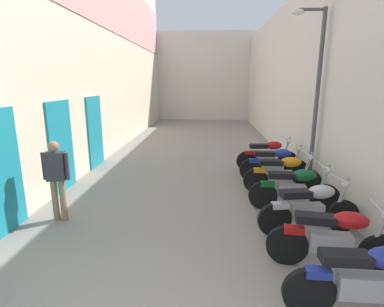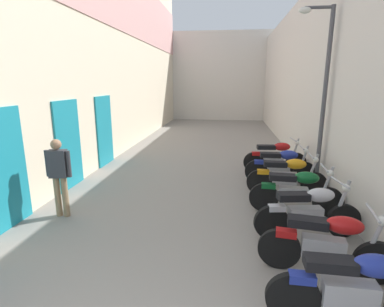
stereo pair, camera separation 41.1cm
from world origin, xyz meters
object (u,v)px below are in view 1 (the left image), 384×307
object	(u,v)px
motorcycle_sixth	(275,163)
motorcycle_third	(310,207)
motorcycle_fifth	(283,173)
motorcycle_nearest	(369,280)
motorcycle_fourth	(295,188)
motorcycle_second	(335,238)
pedestrian_mid_alley	(56,175)
motorcycle_seventh	(268,154)
street_lamp	(314,87)

from	to	relation	value
motorcycle_sixth	motorcycle_third	bearing A→B (deg)	-90.00
motorcycle_third	motorcycle_fifth	distance (m)	1.99
motorcycle_nearest	motorcycle_fourth	distance (m)	2.94
motorcycle_second	motorcycle_fifth	size ratio (longest dim) A/B	0.99
motorcycle_sixth	motorcycle_fifth	bearing A→B (deg)	-90.00
motorcycle_sixth	pedestrian_mid_alley	distance (m)	5.35
motorcycle_fourth	motorcycle_fifth	world-z (taller)	same
motorcycle_fifth	motorcycle_seventh	xyz separation A→B (m)	(-0.00, 1.89, 0.00)
motorcycle_sixth	street_lamp	distance (m)	2.18
motorcycle_third	motorcycle_sixth	xyz separation A→B (m)	(0.00, 2.88, 0.00)
motorcycle_third	motorcycle_seventh	distance (m)	3.88
motorcycle_seventh	pedestrian_mid_alley	bearing A→B (deg)	-142.35
motorcycle_fifth	street_lamp	distance (m)	2.18
motorcycle_second	motorcycle_seventh	xyz separation A→B (m)	(0.00, 4.92, 0.00)
motorcycle_third	street_lamp	distance (m)	3.25
motorcycle_third	street_lamp	world-z (taller)	street_lamp
motorcycle_third	pedestrian_mid_alley	bearing A→B (deg)	176.46
motorcycle_second	motorcycle_seventh	distance (m)	4.92
motorcycle_third	street_lamp	xyz separation A→B (m)	(0.69, 2.46, 2.02)
pedestrian_mid_alley	motorcycle_third	bearing A→B (deg)	-3.54
motorcycle_nearest	motorcycle_fifth	distance (m)	3.95
motorcycle_fourth	pedestrian_mid_alley	distance (m)	4.73
motorcycle_fourth	motorcycle_third	bearing A→B (deg)	-90.01
motorcycle_second	motorcycle_third	bearing A→B (deg)	90.00
motorcycle_nearest	motorcycle_third	distance (m)	1.96
motorcycle_third	motorcycle_fourth	bearing A→B (deg)	89.99
motorcycle_second	pedestrian_mid_alley	size ratio (longest dim) A/B	1.17
motorcycle_fourth	motorcycle_sixth	size ratio (longest dim) A/B	1.00
motorcycle_nearest	motorcycle_fourth	xyz separation A→B (m)	(-0.00, 2.94, 0.00)
pedestrian_mid_alley	motorcycle_sixth	bearing A→B (deg)	29.12
motorcycle_nearest	motorcycle_sixth	bearing A→B (deg)	90.00
motorcycle_fifth	pedestrian_mid_alley	xyz separation A→B (m)	(-4.66, -1.70, 0.42)
motorcycle_fifth	pedestrian_mid_alley	size ratio (longest dim) A/B	1.18
motorcycle_fourth	motorcycle_sixth	xyz separation A→B (m)	(0.00, 1.90, 0.00)
motorcycle_nearest	motorcycle_seventh	distance (m)	5.84
motorcycle_third	motorcycle_seventh	xyz separation A→B (m)	(0.00, 3.88, 0.00)
motorcycle_nearest	motorcycle_third	world-z (taller)	same
motorcycle_seventh	street_lamp	xyz separation A→B (m)	(0.69, -1.43, 2.02)
motorcycle_second	motorcycle_seventh	bearing A→B (deg)	90.00
street_lamp	motorcycle_second	bearing A→B (deg)	-101.21
motorcycle_fourth	pedestrian_mid_alley	bearing A→B (deg)	-171.54
motorcycle_second	street_lamp	bearing A→B (deg)	78.79
motorcycle_second	motorcycle_third	world-z (taller)	same
motorcycle_fifth	motorcycle_fourth	bearing A→B (deg)	-90.00
motorcycle_nearest	street_lamp	bearing A→B (deg)	81.08
motorcycle_nearest	motorcycle_third	size ratio (longest dim) A/B	1.01
motorcycle_fifth	pedestrian_mid_alley	distance (m)	4.98
motorcycle_nearest	motorcycle_fourth	bearing A→B (deg)	90.00
motorcycle_nearest	motorcycle_seventh	size ratio (longest dim) A/B	1.00
motorcycle_fifth	pedestrian_mid_alley	world-z (taller)	pedestrian_mid_alley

